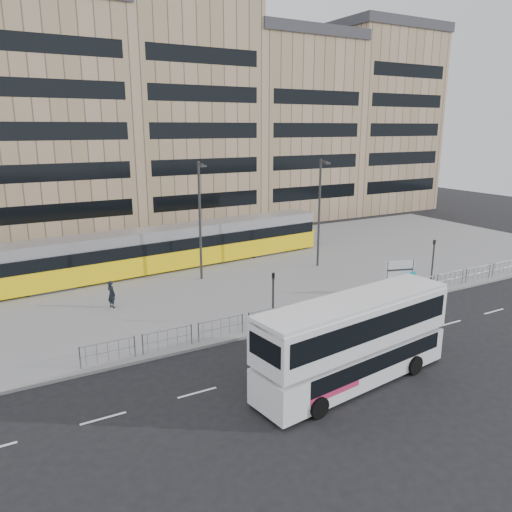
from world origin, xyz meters
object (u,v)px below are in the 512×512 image
station_sign (400,271)px  traffic_light_west (273,292)px  lamp_post_east (320,209)px  pedestrian (111,294)px  traffic_light_east (433,255)px  lamp_post_west (200,217)px  ad_panel (410,282)px  double_decker_bus (355,338)px  tram (167,248)px

station_sign → traffic_light_west: bearing=-160.2°
traffic_light_west → lamp_post_east: bearing=64.2°
station_sign → pedestrian: station_sign is taller
traffic_light_east → lamp_post_west: size_ratio=0.36×
lamp_post_west → traffic_light_west: bearing=-90.1°
station_sign → ad_panel: (0.35, -0.63, -0.66)m
double_decker_bus → station_sign: bearing=29.3°
ad_panel → lamp_post_west: lamp_post_west is taller
station_sign → traffic_light_east: (4.35, 1.06, 0.34)m
tram → traffic_light_west: (1.21, -14.22, 0.30)m
double_decker_bus → tram: size_ratio=0.36×
tram → lamp_post_east: 12.52m
ad_panel → pedestrian: size_ratio=0.95×
tram → station_sign: bearing=-55.5°
tram → ad_panel: bearing=-55.9°
ad_panel → pedestrian: (-17.88, 7.66, -0.11)m
traffic_light_west → lamp_post_east: size_ratio=0.36×
ad_panel → traffic_light_east: 4.46m
traffic_light_west → traffic_light_east: bearing=27.4°
lamp_post_east → double_decker_bus: bearing=-121.6°
lamp_post_east → lamp_post_west: bearing=172.0°
tram → lamp_post_west: 5.14m
tram → lamp_post_east: (10.92, -5.34, 3.01)m
double_decker_bus → traffic_light_west: 7.25m
lamp_post_west → pedestrian: bearing=-158.8°
tram → pedestrian: (-6.13, -6.82, -0.80)m
station_sign → ad_panel: 0.98m
traffic_light_east → double_decker_bus: bearing=-163.0°
double_decker_bus → ad_panel: bearing=26.1°
double_decker_bus → lamp_post_east: bearing=51.4°
double_decker_bus → traffic_light_west: size_ratio=3.29×
traffic_light_west → traffic_light_east: same height
tram → traffic_light_east: size_ratio=9.20×
pedestrian → tram: bearing=-63.8°
traffic_light_west → pedestrian: bearing=156.5°
lamp_post_east → pedestrian: bearing=-175.0°
traffic_light_east → station_sign: bearing=-179.8°
ad_panel → double_decker_bus: bearing=-151.1°
pedestrian → traffic_light_west: size_ratio=0.56×
ad_panel → tram: bearing=124.9°
pedestrian → lamp_post_east: 17.53m
traffic_light_west → lamp_post_east: 13.44m
tram → traffic_light_east: bearing=-44.0°
ad_panel → traffic_light_west: size_ratio=0.54×
tram → lamp_post_east: size_ratio=3.31×
double_decker_bus → station_sign: size_ratio=4.32×
double_decker_bus → lamp_post_east: (9.93, 16.13, 2.68)m
double_decker_bus → pedestrian: (-7.12, 14.65, -1.13)m
pedestrian → lamp_post_west: bearing=-90.7°
station_sign → double_decker_bus: bearing=-126.0°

